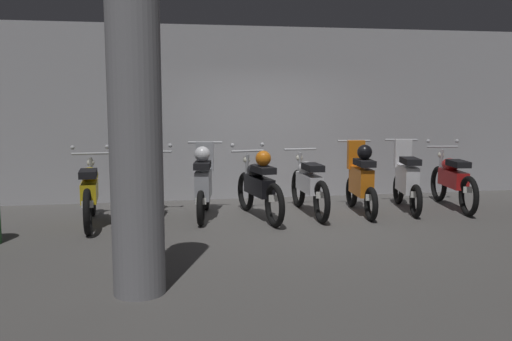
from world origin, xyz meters
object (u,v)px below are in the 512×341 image
Objects in this scene: motorbike_slot_7 at (452,180)px; motorbike_slot_6 at (406,179)px; motorbike_slot_0 at (90,192)px; motorbike_slot_1 at (148,186)px; motorbike_slot_2 at (204,182)px; motorbike_slot_5 at (361,179)px; support_pillar at (135,128)px; motorbike_slot_3 at (259,185)px; motorbike_slot_4 at (309,184)px.

motorbike_slot_6 is at bearing -179.12° from motorbike_slot_7.
motorbike_slot_1 is at bearing 9.84° from motorbike_slot_0.
motorbike_slot_2 is (0.85, 0.06, 0.04)m from motorbike_slot_1.
motorbike_slot_6 is 0.86× the size of motorbike_slot_7.
motorbike_slot_5 is (3.41, -0.08, 0.04)m from motorbike_slot_1.
motorbike_slot_1 is 0.99× the size of motorbike_slot_7.
support_pillar is (-5.15, -3.32, 1.10)m from motorbike_slot_7.
motorbike_slot_0 is 1.17× the size of motorbike_slot_6.
motorbike_slot_5 is at bearing -3.06° from motorbike_slot_2.
motorbike_slot_2 is 0.53× the size of support_pillar.
support_pillar reaches higher than motorbike_slot_0.
motorbike_slot_2 reaches higher than motorbike_slot_3.
motorbike_slot_5 is (1.71, 0.08, 0.04)m from motorbike_slot_3.
motorbike_slot_6 is at bearing 2.14° from motorbike_slot_0.
motorbike_slot_4 is 1.17× the size of motorbike_slot_6.
motorbike_slot_0 is at bearing -170.16° from motorbike_slot_1.
motorbike_slot_0 is 5.98m from motorbike_slot_7.
motorbike_slot_7 reaches higher than motorbike_slot_4.
motorbike_slot_2 is 0.86× the size of motorbike_slot_7.
motorbike_slot_3 is at bearing -175.48° from motorbike_slot_6.
motorbike_slot_6 is at bearing -0.24° from motorbike_slot_2.
motorbike_slot_3 and motorbike_slot_7 have the same top height.
motorbike_slot_1 is 1.16× the size of motorbike_slot_6.
motorbike_slot_4 is at bearing -178.67° from motorbike_slot_6.
motorbike_slot_4 is 4.32m from support_pillar.
motorbike_slot_3 is 0.99× the size of motorbike_slot_4.
motorbike_slot_3 is at bearing -0.25° from motorbike_slot_0.
motorbike_slot_2 is 0.87m from motorbike_slot_3.
motorbike_slot_6 reaches higher than motorbike_slot_3.
motorbike_slot_5 is 0.87× the size of motorbike_slot_7.
motorbike_slot_3 is (1.70, -0.16, 0.00)m from motorbike_slot_1.
motorbike_slot_2 is 1.00× the size of motorbike_slot_6.
motorbike_slot_3 is (2.56, -0.01, 0.04)m from motorbike_slot_0.
support_pillar is (-4.31, -3.31, 1.07)m from motorbike_slot_6.
motorbike_slot_5 is 1.71m from motorbike_slot_7.
support_pillar is (-0.04, -3.27, 1.07)m from motorbike_slot_1.
motorbike_slot_1 is at bearing -179.93° from motorbike_slot_4.
motorbike_slot_1 reaches higher than motorbike_slot_4.
motorbike_slot_0 is at bearing -178.04° from motorbike_slot_7.
motorbike_slot_1 is at bearing 174.63° from motorbike_slot_3.
motorbike_slot_3 is 3.72m from support_pillar.
motorbike_slot_4 is 0.61× the size of support_pillar.
motorbike_slot_3 is 0.61× the size of support_pillar.
support_pillar is at bearing -147.20° from motorbike_slot_7.
motorbike_slot_6 reaches higher than motorbike_slot_4.
motorbike_slot_6 is at bearing 0.58° from motorbike_slot_1.
motorbike_slot_2 is 1.70m from motorbike_slot_4.
motorbike_slot_5 is at bearing 0.93° from motorbike_slot_0.
motorbike_slot_6 is (1.71, 0.04, 0.03)m from motorbike_slot_4.
motorbike_slot_2 reaches higher than motorbike_slot_7.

